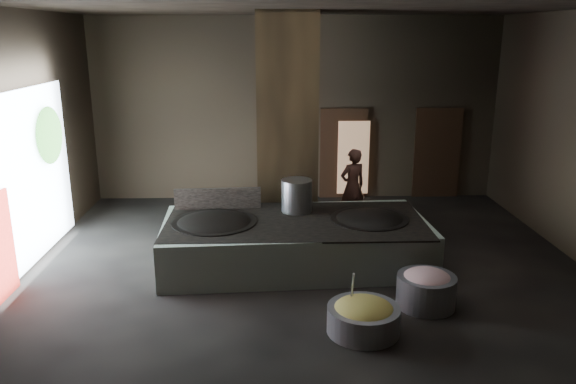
{
  "coord_description": "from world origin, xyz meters",
  "views": [
    {
      "loc": [
        -0.63,
        -9.41,
        4.07
      ],
      "look_at": [
        -0.32,
        0.54,
        1.25
      ],
      "focal_mm": 35.0,
      "sensor_mm": 36.0,
      "label": 1
    }
  ],
  "objects_px": {
    "stock_pot": "(297,196)",
    "veg_basin": "(363,319)",
    "hearth_platform": "(295,242)",
    "meat_basin": "(426,291)",
    "wok_right": "(369,223)",
    "cook": "(353,186)",
    "wok_left": "(214,226)"
  },
  "relations": [
    {
      "from": "stock_pot",
      "to": "veg_basin",
      "type": "height_order",
      "value": "stock_pot"
    },
    {
      "from": "hearth_platform",
      "to": "meat_basin",
      "type": "relative_size",
      "value": 5.22
    },
    {
      "from": "wok_right",
      "to": "veg_basin",
      "type": "xyz_separation_m",
      "value": [
        -0.5,
        -2.54,
        -0.56
      ]
    },
    {
      "from": "wok_right",
      "to": "cook",
      "type": "bearing_deg",
      "value": 89.75
    },
    {
      "from": "wok_right",
      "to": "meat_basin",
      "type": "bearing_deg",
      "value": -71.56
    },
    {
      "from": "hearth_platform",
      "to": "wok_right",
      "type": "relative_size",
      "value": 3.41
    },
    {
      "from": "stock_pot",
      "to": "cook",
      "type": "xyz_separation_m",
      "value": [
        1.31,
        1.71,
        -0.29
      ]
    },
    {
      "from": "stock_pot",
      "to": "hearth_platform",
      "type": "bearing_deg",
      "value": -95.19
    },
    {
      "from": "wok_left",
      "to": "wok_right",
      "type": "xyz_separation_m",
      "value": [
        2.8,
        0.1,
        0.0
      ]
    },
    {
      "from": "hearth_platform",
      "to": "wok_left",
      "type": "relative_size",
      "value": 3.17
    },
    {
      "from": "veg_basin",
      "to": "meat_basin",
      "type": "distance_m",
      "value": 1.33
    },
    {
      "from": "hearth_platform",
      "to": "meat_basin",
      "type": "height_order",
      "value": "hearth_platform"
    },
    {
      "from": "cook",
      "to": "meat_basin",
      "type": "xyz_separation_m",
      "value": [
        0.59,
        -3.99,
        -0.59
      ]
    },
    {
      "from": "meat_basin",
      "to": "stock_pot",
      "type": "bearing_deg",
      "value": 129.67
    },
    {
      "from": "veg_basin",
      "to": "wok_left",
      "type": "bearing_deg",
      "value": 133.32
    },
    {
      "from": "stock_pot",
      "to": "veg_basin",
      "type": "xyz_separation_m",
      "value": [
        0.8,
        -3.04,
        -0.94
      ]
    },
    {
      "from": "wok_left",
      "to": "meat_basin",
      "type": "xyz_separation_m",
      "value": [
        3.4,
        -1.69,
        -0.5
      ]
    },
    {
      "from": "cook",
      "to": "stock_pot",
      "type": "bearing_deg",
      "value": 28.68
    },
    {
      "from": "meat_basin",
      "to": "hearth_platform",
      "type": "bearing_deg",
      "value": 138.26
    },
    {
      "from": "hearth_platform",
      "to": "stock_pot",
      "type": "bearing_deg",
      "value": 81.48
    },
    {
      "from": "wok_right",
      "to": "stock_pot",
      "type": "height_order",
      "value": "stock_pot"
    },
    {
      "from": "wok_left",
      "to": "meat_basin",
      "type": "bearing_deg",
      "value": -26.41
    },
    {
      "from": "wok_right",
      "to": "stock_pot",
      "type": "bearing_deg",
      "value": 158.96
    },
    {
      "from": "wok_right",
      "to": "meat_basin",
      "type": "relative_size",
      "value": 1.53
    },
    {
      "from": "hearth_platform",
      "to": "veg_basin",
      "type": "bearing_deg",
      "value": -74.42
    },
    {
      "from": "wok_right",
      "to": "veg_basin",
      "type": "bearing_deg",
      "value": -101.05
    },
    {
      "from": "hearth_platform",
      "to": "meat_basin",
      "type": "distance_m",
      "value": 2.61
    },
    {
      "from": "hearth_platform",
      "to": "veg_basin",
      "type": "distance_m",
      "value": 2.64
    },
    {
      "from": "wok_left",
      "to": "stock_pot",
      "type": "height_order",
      "value": "stock_pot"
    },
    {
      "from": "cook",
      "to": "veg_basin",
      "type": "xyz_separation_m",
      "value": [
        -0.51,
        -4.75,
        -0.65
      ]
    },
    {
      "from": "stock_pot",
      "to": "veg_basin",
      "type": "distance_m",
      "value": 3.28
    },
    {
      "from": "hearth_platform",
      "to": "meat_basin",
      "type": "bearing_deg",
      "value": -45.07
    }
  ]
}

